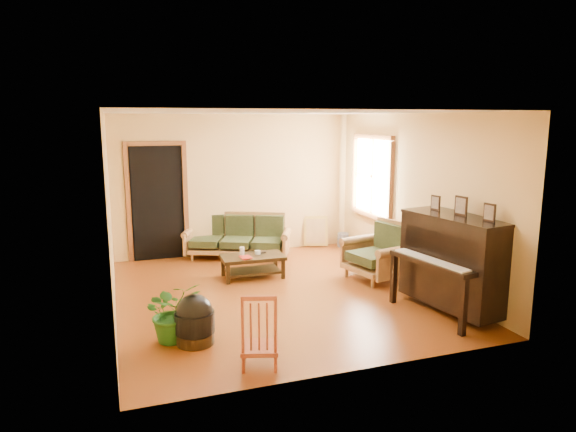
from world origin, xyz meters
name	(u,v)px	position (x,y,z in m)	size (l,w,h in m)	color
floor	(277,293)	(0.00, 0.00, 0.00)	(5.00, 5.00, 0.00)	#5C280C
doorway	(157,203)	(-1.45, 2.48, 1.02)	(1.08, 0.16, 2.05)	black
window	(372,176)	(2.21, 1.30, 1.50)	(0.12, 1.36, 1.46)	white
sofa	(237,236)	(-0.09, 2.10, 0.40)	(1.87, 0.78, 0.80)	brown
coffee_table	(253,266)	(-0.14, 0.85, 0.18)	(1.00, 0.54, 0.36)	black
armchair	(376,251)	(1.68, 0.14, 0.46)	(0.88, 0.92, 0.92)	brown
piano	(455,264)	(1.97, -1.44, 0.65)	(0.86, 1.46, 1.29)	black
footstool	(195,325)	(-1.41, -1.32, 0.21)	(0.45, 0.45, 0.43)	black
red_chair	(259,329)	(-0.86, -2.08, 0.40)	(0.38, 0.41, 0.81)	maroon
leaning_frame	(316,231)	(1.58, 2.41, 0.32)	(0.47, 0.11, 0.63)	gold
ceramic_crock	(343,240)	(2.09, 2.21, 0.14)	(0.22, 0.22, 0.28)	#2E448B
potted_plant	(172,311)	(-1.63, -1.16, 0.35)	(0.63, 0.55, 0.70)	#215C1A
book	(241,258)	(-0.37, 0.73, 0.37)	(0.17, 0.22, 0.02)	#A41F15
candle	(242,251)	(-0.29, 0.95, 0.43)	(0.08, 0.08, 0.13)	white
glass_jar	(258,252)	(-0.04, 0.90, 0.39)	(0.09, 0.09, 0.06)	silver
remote	(262,253)	(0.04, 0.95, 0.37)	(0.16, 0.04, 0.02)	black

